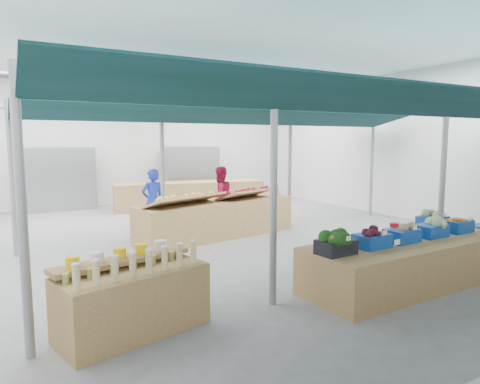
% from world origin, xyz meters
% --- Properties ---
extents(floor, '(13.00, 13.00, 0.00)m').
position_xyz_m(floor, '(0.00, 0.00, 0.00)').
color(floor, slate).
rests_on(floor, ground).
extents(hall, '(13.00, 13.00, 13.00)m').
position_xyz_m(hall, '(0.00, 1.44, 2.65)').
color(hall, silver).
rests_on(hall, ground).
extents(pole_grid, '(10.00, 4.60, 3.00)m').
position_xyz_m(pole_grid, '(0.75, -1.75, 1.81)').
color(pole_grid, gray).
rests_on(pole_grid, floor).
extents(awnings, '(9.50, 7.08, 0.30)m').
position_xyz_m(awnings, '(0.75, -1.75, 2.78)').
color(awnings, '#0A2D2A').
rests_on(awnings, pole_grid).
extents(back_shelving_left, '(2.00, 0.50, 2.00)m').
position_xyz_m(back_shelving_left, '(-2.50, 6.00, 1.00)').
color(back_shelving_left, '#B23F33').
rests_on(back_shelving_left, floor).
extents(back_shelving_right, '(2.00, 0.50, 2.00)m').
position_xyz_m(back_shelving_right, '(2.00, 6.00, 1.00)').
color(back_shelving_right, '#B23F33').
rests_on(back_shelving_right, floor).
extents(bottle_shelf, '(1.82, 1.38, 1.03)m').
position_xyz_m(bottle_shelf, '(-2.91, -3.92, 0.41)').
color(bottle_shelf, olive).
rests_on(bottle_shelf, floor).
extents(veg_counter, '(3.65, 1.33, 0.70)m').
position_xyz_m(veg_counter, '(1.29, -4.36, 0.35)').
color(veg_counter, olive).
rests_on(veg_counter, floor).
extents(fruit_counter, '(4.03, 1.61, 0.84)m').
position_xyz_m(fruit_counter, '(0.17, 0.08, 0.42)').
color(fruit_counter, olive).
rests_on(fruit_counter, floor).
extents(far_counter, '(5.01, 1.76, 0.88)m').
position_xyz_m(far_counter, '(1.27, 4.42, 0.44)').
color(far_counter, olive).
rests_on(far_counter, floor).
extents(crate_stack, '(0.59, 0.50, 0.61)m').
position_xyz_m(crate_stack, '(3.82, -3.84, 0.31)').
color(crate_stack, '#0E3E9B').
rests_on(crate_stack, floor).
extents(vendor_left, '(0.63, 0.47, 1.57)m').
position_xyz_m(vendor_left, '(-1.03, 1.18, 0.79)').
color(vendor_left, '#1D33BC').
rests_on(vendor_left, floor).
extents(vendor_right, '(0.86, 0.72, 1.57)m').
position_xyz_m(vendor_right, '(0.77, 1.18, 0.79)').
color(vendor_right, maroon).
rests_on(vendor_right, floor).
extents(crate_broccoli, '(0.52, 0.42, 0.35)m').
position_xyz_m(crate_broccoli, '(-0.26, -4.42, 0.86)').
color(crate_broccoli, black).
rests_on(crate_broccoli, veg_counter).
extents(crate_beets, '(0.52, 0.42, 0.29)m').
position_xyz_m(crate_beets, '(0.44, -4.39, 0.83)').
color(crate_beets, '#0E3E9B').
rests_on(crate_beets, veg_counter).
extents(crate_celeriac, '(0.52, 0.42, 0.31)m').
position_xyz_m(crate_celeriac, '(1.09, -4.37, 0.85)').
color(crate_celeriac, '#0E3E9B').
rests_on(crate_celeriac, veg_counter).
extents(crate_cabbage, '(0.52, 0.42, 0.35)m').
position_xyz_m(crate_cabbage, '(1.79, -4.34, 0.86)').
color(crate_cabbage, '#0E3E9B').
rests_on(crate_cabbage, veg_counter).
extents(crate_carrots, '(0.52, 0.42, 0.29)m').
position_xyz_m(crate_carrots, '(2.49, -4.32, 0.81)').
color(crate_carrots, '#0E3E9B').
rests_on(crate_carrots, veg_counter).
extents(sparrow, '(0.12, 0.09, 0.11)m').
position_xyz_m(sparrow, '(-0.41, -4.55, 0.95)').
color(sparrow, brown).
rests_on(sparrow, crate_broccoli).
extents(pole_ribbon, '(0.12, 0.12, 0.28)m').
position_xyz_m(pole_ribbon, '(0.42, -4.80, 1.08)').
color(pole_ribbon, '#B80C1F').
rests_on(pole_ribbon, pole_grid).
extents(apple_heap_yellow, '(2.02, 1.31, 0.27)m').
position_xyz_m(apple_heap_yellow, '(-0.74, -0.17, 1.01)').
color(apple_heap_yellow, '#997247').
rests_on(apple_heap_yellow, fruit_counter).
extents(apple_heap_red, '(1.65, 1.17, 0.27)m').
position_xyz_m(apple_heap_red, '(0.97, 0.13, 1.01)').
color(apple_heap_red, '#997247').
rests_on(apple_heap_red, fruit_counter).
extents(pineapple, '(0.14, 0.14, 0.39)m').
position_xyz_m(pineapple, '(1.94, 0.30, 1.02)').
color(pineapple, '#8C6019').
rests_on(pineapple, fruit_counter).
extents(crate_extra, '(0.51, 0.41, 0.32)m').
position_xyz_m(crate_extra, '(2.48, -3.87, 0.85)').
color(crate_extra, '#0E3E9B').
rests_on(crate_extra, veg_counter).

